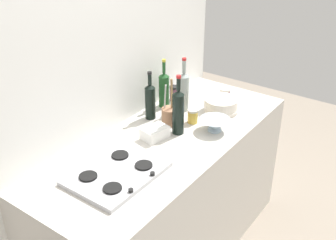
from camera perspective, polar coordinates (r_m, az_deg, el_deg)
name	(u,v)px	position (r m, az deg, el deg)	size (l,w,h in m)	color
counter_block	(168,199)	(2.67, 0.00, -10.85)	(1.80, 0.70, 0.90)	beige
backsplash_panel	(117,75)	(2.50, -7.12, 6.17)	(1.90, 0.06, 2.41)	white
stovetop_hob	(117,173)	(2.11, -7.09, -7.31)	(0.47, 0.36, 0.04)	#B2B2B7
plate_stack	(221,105)	(2.72, 7.36, 2.06)	(0.23, 0.23, 0.09)	silver
wine_bottle_leftmost	(184,91)	(2.68, 2.17, 4.06)	(0.07, 0.07, 0.36)	gray
wine_bottle_mid_left	(178,111)	(2.40, 1.42, 1.25)	(0.07, 0.07, 0.37)	black
wine_bottle_mid_right	(150,100)	(2.58, -2.48, 2.72)	(0.07, 0.07, 0.31)	black
wine_bottle_rightmost	(164,89)	(2.73, -0.56, 4.31)	(0.07, 0.07, 0.33)	#19471E
mixing_bowl	(215,124)	(2.48, 6.48, -0.60)	(0.19, 0.19, 0.08)	silver
butter_dish	(155,133)	(2.40, -1.82, -1.77)	(0.15, 0.11, 0.07)	white
utensil_crock	(170,115)	(2.54, 0.26, 0.69)	(0.10, 0.10, 0.31)	#996B4C
condiment_jar_front	(193,116)	(2.56, 3.43, 0.56)	(0.07, 0.07, 0.09)	gold
condiment_jar_rear	(174,93)	(2.85, 0.84, 3.72)	(0.06, 0.06, 0.10)	#66384C
condiment_jar_spare	(225,94)	(2.89, 7.88, 3.58)	(0.07, 0.07, 0.08)	#66384C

